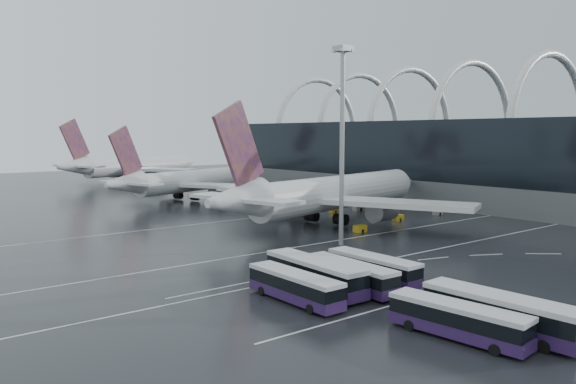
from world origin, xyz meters
TOP-DOWN VIEW (x-y plane):
  - ground at (0.00, 0.00)m, footprint 420.00×420.00m
  - terminal at (61.56, 19.84)m, footprint 42.00×160.00m
  - lane_marking_near at (0.00, -2.00)m, footprint 120.00×0.25m
  - lane_marking_mid at (0.00, 12.00)m, footprint 120.00×0.25m
  - lane_marking_far at (0.00, 40.00)m, footprint 120.00×0.25m
  - bus_bay_line_south at (-24.00, -16.00)m, footprint 28.00×0.25m
  - bus_bay_line_north at (-24.00, 0.00)m, footprint 28.00×0.25m
  - airliner_main at (8.31, 25.39)m, footprint 64.30×55.52m
  - airliner_gate_b at (5.62, 75.24)m, footprint 52.58×46.69m
  - airliner_gate_c at (15.31, 134.64)m, footprint 59.01×53.74m
  - bus_row_near_a at (-28.17, -9.08)m, footprint 2.96×12.23m
  - bus_row_near_b at (-23.93, -7.30)m, footprint 3.73×14.01m
  - bus_row_near_c at (-20.63, -9.34)m, footprint 3.28×12.42m
  - bus_row_near_d at (-16.16, -8.63)m, footprint 3.00×12.28m
  - bus_row_far_b at (-24.03, -25.40)m, footprint 3.93×12.24m
  - bus_row_far_c at (-20.21, -26.98)m, footprint 3.78×13.85m
  - floodlight_mast at (-4.15, 9.22)m, footprint 2.29×2.29m
  - gse_cart_belly_a at (21.07, 19.51)m, footprint 2.14×1.27m
  - gse_cart_belly_b at (25.26, 34.32)m, footprint 2.52×1.49m
  - gse_cart_belly_c at (6.05, 15.16)m, footprint 2.24×1.32m
  - gse_cart_belly_d at (33.83, 19.66)m, footprint 2.13×1.26m
  - gse_cart_belly_e at (18.76, 35.32)m, footprint 1.95×1.15m

SIDE VIEW (x-z plane):
  - ground at x=0.00m, z-range 0.00..0.00m
  - lane_marking_near at x=0.00m, z-range 0.00..0.01m
  - lane_marking_mid at x=0.00m, z-range 0.00..0.01m
  - lane_marking_far at x=0.00m, z-range 0.00..0.01m
  - bus_bay_line_south at x=-24.00m, z-range 0.00..0.01m
  - bus_bay_line_north at x=-24.00m, z-range 0.00..0.01m
  - gse_cart_belly_e at x=18.76m, z-range 0.00..1.06m
  - gse_cart_belly_d at x=33.83m, z-range 0.00..1.16m
  - gse_cart_belly_a at x=21.07m, z-range 0.00..1.17m
  - gse_cart_belly_c at x=6.05m, z-range 0.00..1.22m
  - gse_cart_belly_b at x=25.26m, z-range 0.00..1.38m
  - bus_row_far_b at x=-24.03m, z-range 0.15..3.11m
  - bus_row_near_a at x=-28.17m, z-range 0.15..3.16m
  - bus_row_near_d at x=-16.16m, z-range 0.15..3.17m
  - bus_row_near_c at x=-20.63m, z-range 0.15..3.19m
  - bus_row_far_c at x=-20.21m, z-range 0.17..3.54m
  - bus_row_near_b at x=-23.93m, z-range 0.17..3.59m
  - airliner_gate_b at x=5.62m, z-range -4.67..14.02m
  - airliner_gate_c at x=15.31m, z-range -5.38..16.15m
  - airliner_main at x=8.31m, z-range -5.47..16.46m
  - terminal at x=61.56m, z-range -6.58..28.32m
  - floodlight_mast at x=-4.15m, z-range 3.85..33.66m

